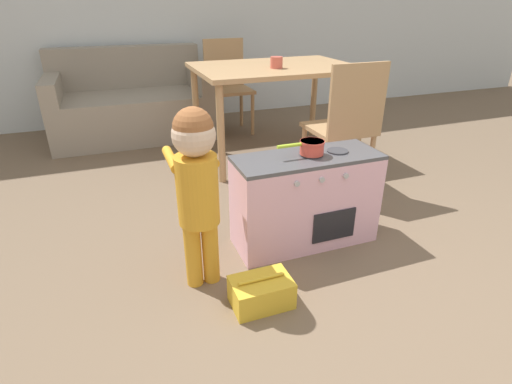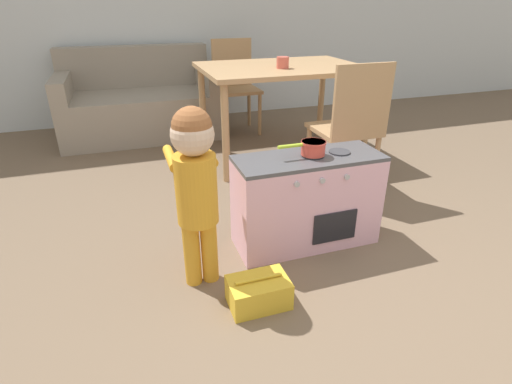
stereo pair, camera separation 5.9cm
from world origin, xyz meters
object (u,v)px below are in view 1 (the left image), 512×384
Objects in this scene: toy_basket at (261,292)px; dining_chair_far at (228,84)px; cup_on_table at (276,62)px; toy_pot at (311,146)px; play_kitchen at (305,200)px; couch at (132,105)px; dining_chair_near at (345,124)px; dining_table at (275,76)px; child_figure at (196,177)px.

dining_chair_far is (0.65, 2.61, 0.41)m from toy_basket.
toy_pot is at bearing -104.83° from cup_on_table.
play_kitchen is 0.62m from toy_basket.
couch is at bearing 106.24° from play_kitchen.
play_kitchen is 0.81m from dining_chair_near.
toy_pot is at bearing -105.35° from dining_table.
dining_chair_far is at bearing 84.33° from toy_pot.
dining_table is (0.80, 1.76, 0.61)m from toy_basket.
toy_pot is 0.66m from child_figure.
toy_basket is 2.86m from couch.
cup_on_table is at bearing -48.99° from couch.
play_kitchen is at bearing -136.09° from dining_chair_near.
dining_chair_far reaches higher than child_figure.
child_figure is at bearing -88.15° from couch.
cup_on_table is at bearing 96.07° from dining_chair_far.
cup_on_table is (-0.22, 0.68, 0.33)m from dining_chair_near.
cup_on_table is at bearing 65.16° from toy_basket.
toy_basket is at bearing 76.01° from dining_chair_far.
dining_table reaches higher than toy_basket.
dining_table is 1.57m from couch.
dining_table is at bearing -44.44° from couch.
dining_chair_far is (-0.15, 0.85, -0.20)m from dining_table.
dining_chair_far is 1.04m from cup_on_table.
dining_chair_far is (0.22, 2.20, -0.08)m from toy_pot.
dining_chair_near is at bearing 44.66° from toy_pot.
dining_chair_near reaches higher than child_figure.
couch is (-0.72, 2.42, -0.26)m from toy_pot.
cup_on_table is at bearing -110.13° from dining_table.
dining_chair_far is at bearing 96.07° from cup_on_table.
dining_chair_far is 0.60× the size of couch.
couch reaches higher than play_kitchen.
cup_on_table is (0.34, 1.22, 0.55)m from play_kitchen.
child_figure is at bearing -166.13° from toy_pot.
cup_on_table is (0.10, -0.98, 0.33)m from dining_chair_far.
dining_table is 0.89m from dining_chair_far.
play_kitchen is 0.60× the size of dining_table.
dining_chair_near is (0.56, 0.54, 0.22)m from play_kitchen.
cup_on_table is (0.32, 1.22, 0.24)m from toy_pot.
cup_on_table is at bearing 55.13° from child_figure.
child_figure is 0.96× the size of dining_chair_far.
child_figure is 2.59m from couch.
cup_on_table is (0.76, 1.63, 0.74)m from toy_basket.
child_figure is at bearing -123.76° from dining_table.
play_kitchen is at bearing -73.76° from couch.
child_figure is (-0.64, -0.16, -0.01)m from toy_pot.
dining_table is 1.44× the size of dining_chair_near.
dining_chair_near is (1.18, 0.70, -0.08)m from child_figure.
child_figure is 3.22× the size of toy_basket.
toy_basket is at bearing -114.50° from dining_table.
child_figure reaches higher than toy_basket.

